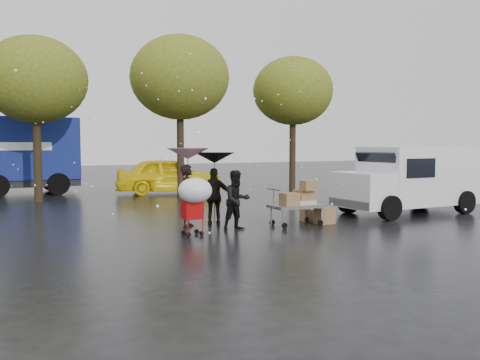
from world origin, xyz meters
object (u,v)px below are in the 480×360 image
white_van (410,178)px  shopping_cart (195,194)px  vendor_cart (299,200)px  yellow_taxi (169,176)px  person_black (215,197)px  person_pink (188,196)px

white_van → shopping_cart: bearing=-174.9°
vendor_cart → yellow_taxi: bearing=90.4°
person_black → white_van: bearing=-160.4°
vendor_cart → person_pink: bearing=157.8°
vendor_cart → yellow_taxi: size_ratio=0.31×
person_pink → shopping_cart: bearing=-159.5°
person_pink → yellow_taxi: 9.77m
yellow_taxi → shopping_cart: bearing=175.9°
person_pink → person_black: 0.78m
shopping_cart → yellow_taxi: 11.27m
vendor_cart → person_black: bearing=152.1°
person_pink → vendor_cart: size_ratio=1.13×
vendor_cart → white_van: 4.78m
vendor_cart → yellow_taxi: 10.53m
white_van → yellow_taxi: size_ratio=1.00×
person_pink → person_black: person_pink is taller
person_black → white_van: size_ratio=0.33×
person_pink → white_van: (7.62, -0.73, 0.30)m
person_pink → person_black: size_ratio=1.06×
vendor_cart → shopping_cart: size_ratio=1.04×
white_van → vendor_cart: bearing=-174.7°
shopping_cart → white_van: 8.06m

